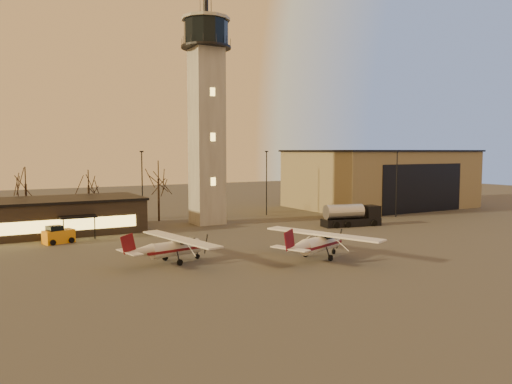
% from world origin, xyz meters
% --- Properties ---
extents(ground, '(220.00, 220.00, 0.00)m').
position_xyz_m(ground, '(0.00, 0.00, 0.00)').
color(ground, '#3C3A37').
rests_on(ground, ground).
extents(control_tower, '(6.80, 6.80, 32.60)m').
position_xyz_m(control_tower, '(0.00, 30.00, 16.33)').
color(control_tower, gray).
rests_on(control_tower, ground).
extents(hangar, '(30.60, 20.60, 10.30)m').
position_xyz_m(hangar, '(36.00, 33.98, 5.15)').
color(hangar, '#857557').
rests_on(hangar, ground).
extents(terminal, '(25.40, 12.20, 4.30)m').
position_xyz_m(terminal, '(-21.99, 31.98, 2.16)').
color(terminal, black).
rests_on(terminal, ground).
extents(light_poles, '(58.50, 12.25, 10.14)m').
position_xyz_m(light_poles, '(0.50, 31.00, 5.41)').
color(light_poles, black).
rests_on(light_poles, ground).
extents(tree_row, '(37.20, 9.20, 8.80)m').
position_xyz_m(tree_row, '(-13.70, 39.16, 5.94)').
color(tree_row, black).
rests_on(tree_row, ground).
extents(cessna_front, '(9.87, 12.02, 3.39)m').
position_xyz_m(cessna_front, '(0.06, 4.02, 1.16)').
color(cessna_front, silver).
rests_on(cessna_front, ground).
extents(cessna_rear, '(9.15, 11.52, 3.17)m').
position_xyz_m(cessna_rear, '(-12.43, 9.09, 1.08)').
color(cessna_rear, beige).
rests_on(cessna_rear, ground).
extents(fuel_truck, '(8.40, 3.85, 3.01)m').
position_xyz_m(fuel_truck, '(15.97, 18.36, 1.19)').
color(fuel_truck, black).
rests_on(fuel_truck, ground).
extents(service_cart, '(3.48, 2.69, 1.98)m').
position_xyz_m(service_cart, '(-20.41, 24.47, 0.76)').
color(service_cart, orange).
rests_on(service_cart, ground).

